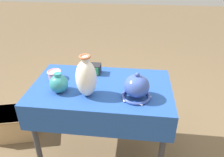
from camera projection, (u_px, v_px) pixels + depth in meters
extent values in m
plane|color=brown|center=(103.00, 148.00, 2.06)|extent=(14.00, 14.00, 0.00)
cylinder|color=#38383D|center=(36.00, 139.00, 1.71)|extent=(0.04, 0.04, 0.66)
cylinder|color=#38383D|center=(162.00, 150.00, 1.62)|extent=(0.04, 0.04, 0.66)
cylinder|color=#38383D|center=(58.00, 100.00, 2.18)|extent=(0.04, 0.04, 0.66)
cylinder|color=#38383D|center=(157.00, 107.00, 2.08)|extent=(0.04, 0.04, 0.66)
cube|color=#38383D|center=(101.00, 88.00, 1.73)|extent=(1.07, 0.63, 0.03)
cube|color=#234C9E|center=(101.00, 86.00, 1.72)|extent=(1.09, 0.65, 0.01)
cube|color=#234C9E|center=(94.00, 124.00, 1.48)|extent=(1.09, 0.01, 0.22)
ellipsoid|color=white|center=(86.00, 78.00, 1.53)|extent=(0.15, 0.15, 0.28)
cylinder|color=white|center=(85.00, 59.00, 1.46)|extent=(0.05, 0.05, 0.03)
torus|color=#BC6642|center=(85.00, 57.00, 1.45)|extent=(0.08, 0.08, 0.02)
torus|color=#3851A8|center=(136.00, 96.00, 1.57)|extent=(0.21, 0.21, 0.02)
ellipsoid|color=#3851A8|center=(137.00, 86.00, 1.53)|extent=(0.18, 0.18, 0.16)
sphere|color=#3851A8|center=(137.00, 75.00, 1.48)|extent=(0.03, 0.03, 0.03)
cone|color=white|center=(151.00, 97.00, 1.56)|extent=(0.01, 0.03, 0.02)
cone|color=white|center=(141.00, 89.00, 1.65)|extent=(0.03, 0.02, 0.02)
cone|color=white|center=(125.00, 91.00, 1.63)|extent=(0.03, 0.03, 0.02)
cone|color=white|center=(123.00, 100.00, 1.52)|extent=(0.03, 0.03, 0.02)
cone|color=white|center=(140.00, 105.00, 1.48)|extent=(0.03, 0.02, 0.02)
cube|color=#232328|center=(92.00, 69.00, 1.88)|extent=(0.16, 0.09, 0.08)
cube|color=green|center=(90.00, 71.00, 1.84)|extent=(0.14, 0.01, 0.07)
cylinder|color=#D19399|center=(55.00, 75.00, 1.80)|extent=(0.10, 0.10, 0.06)
torus|color=#D19399|center=(54.00, 72.00, 1.78)|extent=(0.12, 0.12, 0.01)
ellipsoid|color=teal|center=(59.00, 84.00, 1.61)|extent=(0.14, 0.14, 0.13)
cylinder|color=teal|center=(58.00, 75.00, 1.57)|extent=(0.05, 0.05, 0.02)
cube|color=tan|center=(14.00, 123.00, 2.17)|extent=(0.45, 0.39, 0.26)
cube|color=#967953|center=(12.00, 113.00, 2.11)|extent=(0.46, 0.40, 0.02)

